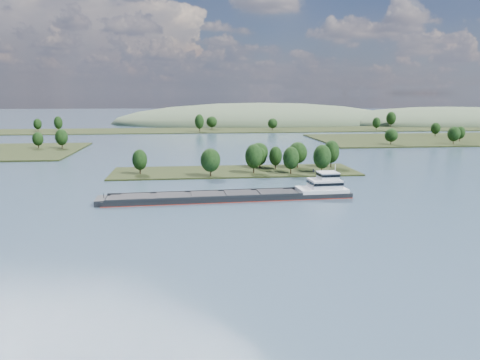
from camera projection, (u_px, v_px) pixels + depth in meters
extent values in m
plane|color=#35455C|center=(256.00, 207.00, 133.93)|extent=(1800.00, 1800.00, 0.00)
cube|color=black|center=(235.00, 172.00, 192.55)|extent=(100.00, 30.00, 1.20)
cylinder|color=black|center=(291.00, 169.00, 185.26)|extent=(0.50, 0.50, 3.52)
ellipsoid|color=black|center=(291.00, 158.00, 184.44)|extent=(6.55, 6.55, 9.05)
cylinder|color=black|center=(259.00, 162.00, 204.77)|extent=(0.50, 0.50, 3.37)
ellipsoid|color=black|center=(259.00, 152.00, 203.99)|extent=(8.18, 8.18, 8.67)
cylinder|color=black|center=(254.00, 168.00, 186.66)|extent=(0.50, 0.50, 3.82)
ellipsoid|color=black|center=(254.00, 156.00, 185.78)|extent=(7.06, 7.06, 9.82)
cylinder|color=black|center=(260.00, 165.00, 198.44)|extent=(0.50, 0.50, 2.88)
ellipsoid|color=black|center=(260.00, 156.00, 197.77)|extent=(5.75, 5.75, 7.42)
cylinder|color=black|center=(211.00, 172.00, 179.26)|extent=(0.50, 0.50, 3.55)
ellipsoid|color=black|center=(210.00, 160.00, 178.44)|extent=(7.66, 7.66, 9.13)
cylinder|color=black|center=(140.00, 170.00, 184.34)|extent=(0.50, 0.50, 3.22)
ellipsoid|color=black|center=(140.00, 160.00, 183.59)|extent=(5.90, 5.90, 8.28)
cylinder|color=black|center=(275.00, 165.00, 196.21)|extent=(0.50, 0.50, 3.16)
ellipsoid|color=black|center=(276.00, 156.00, 195.47)|extent=(5.53, 5.53, 8.14)
cylinder|color=black|center=(331.00, 163.00, 201.05)|extent=(0.50, 0.50, 3.83)
ellipsoid|color=black|center=(331.00, 152.00, 200.16)|extent=(6.86, 6.86, 9.84)
cylinder|color=black|center=(322.00, 169.00, 186.05)|extent=(0.50, 0.50, 3.76)
ellipsoid|color=black|center=(322.00, 157.00, 185.18)|extent=(7.21, 7.21, 9.67)
cylinder|color=black|center=(297.00, 163.00, 200.30)|extent=(0.50, 0.50, 3.62)
ellipsoid|color=black|center=(298.00, 153.00, 199.46)|extent=(8.21, 8.21, 9.30)
cylinder|color=black|center=(62.00, 145.00, 268.68)|extent=(0.50, 0.50, 3.66)
ellipsoid|color=black|center=(61.00, 137.00, 267.83)|extent=(7.14, 7.14, 9.41)
cylinder|color=black|center=(38.00, 146.00, 268.44)|extent=(0.50, 0.50, 3.09)
ellipsoid|color=black|center=(38.00, 139.00, 267.72)|extent=(6.15, 6.15, 7.95)
cylinder|color=black|center=(391.00, 142.00, 289.50)|extent=(0.50, 0.50, 3.23)
ellipsoid|color=black|center=(391.00, 135.00, 288.75)|extent=(8.01, 8.01, 8.30)
cylinder|color=black|center=(453.00, 141.00, 291.26)|extent=(0.50, 0.50, 3.61)
ellipsoid|color=black|center=(454.00, 134.00, 290.43)|extent=(7.80, 7.80, 9.28)
cylinder|color=black|center=(460.00, 139.00, 307.43)|extent=(0.50, 0.50, 3.24)
ellipsoid|color=black|center=(460.00, 133.00, 306.67)|extent=(6.31, 6.31, 8.34)
cylinder|color=black|center=(435.00, 134.00, 344.12)|extent=(0.50, 0.50, 3.32)
ellipsoid|color=black|center=(436.00, 128.00, 343.35)|extent=(6.94, 6.94, 8.54)
cube|color=black|center=(209.00, 131.00, 407.47)|extent=(900.00, 60.00, 1.20)
cylinder|color=black|center=(38.00, 129.00, 390.03)|extent=(0.50, 0.50, 3.54)
ellipsoid|color=black|center=(38.00, 124.00, 389.21)|extent=(6.74, 6.74, 9.09)
cylinder|color=black|center=(376.00, 128.00, 404.83)|extent=(0.50, 0.50, 3.66)
ellipsoid|color=black|center=(377.00, 123.00, 403.98)|extent=(6.89, 6.89, 9.41)
cylinder|color=black|center=(212.00, 127.00, 412.47)|extent=(0.50, 0.50, 3.79)
ellipsoid|color=black|center=(212.00, 122.00, 411.59)|extent=(9.54, 9.54, 9.74)
cylinder|color=black|center=(391.00, 124.00, 442.02)|extent=(0.50, 0.50, 4.73)
ellipsoid|color=black|center=(391.00, 118.00, 440.92)|extent=(9.03, 9.03, 12.17)
cylinder|color=black|center=(59.00, 129.00, 388.90)|extent=(0.50, 0.50, 4.18)
ellipsoid|color=black|center=(58.00, 123.00, 387.93)|extent=(7.00, 7.00, 10.76)
cylinder|color=black|center=(273.00, 128.00, 402.67)|extent=(0.50, 0.50, 3.37)
ellipsoid|color=black|center=(273.00, 123.00, 401.89)|extent=(8.49, 8.49, 8.66)
cylinder|color=black|center=(199.00, 129.00, 389.11)|extent=(0.50, 0.50, 4.73)
ellipsoid|color=black|center=(199.00, 121.00, 388.01)|extent=(7.65, 7.65, 12.15)
ellipsoid|color=#46583C|center=(447.00, 123.00, 504.66)|extent=(260.00, 140.00, 36.00)
ellipsoid|color=#46583C|center=(260.00, 123.00, 511.81)|extent=(320.00, 160.00, 44.00)
cube|color=black|center=(230.00, 198.00, 143.11)|extent=(75.95, 13.23, 2.08)
cube|color=#A02311|center=(230.00, 199.00, 143.18)|extent=(76.15, 13.43, 0.24)
cube|color=black|center=(204.00, 191.00, 146.15)|extent=(58.51, 3.32, 0.76)
cube|color=black|center=(207.00, 198.00, 137.17)|extent=(58.51, 3.32, 0.76)
cube|color=black|center=(205.00, 195.00, 141.68)|extent=(57.03, 11.34, 0.28)
cube|color=black|center=(135.00, 196.00, 138.31)|extent=(8.88, 8.16, 0.33)
cube|color=black|center=(171.00, 195.00, 139.97)|extent=(8.88, 8.16, 0.33)
cube|color=black|center=(205.00, 194.00, 141.63)|extent=(8.88, 8.16, 0.33)
cube|color=black|center=(239.00, 193.00, 143.29)|extent=(8.88, 8.16, 0.33)
cube|color=black|center=(272.00, 192.00, 144.95)|extent=(8.88, 8.16, 0.33)
cube|color=black|center=(101.00, 201.00, 136.93)|extent=(3.26, 8.63, 1.89)
cylinder|color=black|center=(104.00, 197.00, 136.84)|extent=(0.24, 0.24, 2.08)
cube|color=silver|center=(322.00, 190.00, 147.49)|extent=(15.55, 9.82, 1.13)
cube|color=silver|center=(325.00, 184.00, 147.29)|extent=(9.81, 8.02, 2.83)
cube|color=black|center=(325.00, 182.00, 147.23)|extent=(10.01, 8.22, 0.85)
cube|color=silver|center=(328.00, 176.00, 147.00)|extent=(5.95, 5.95, 2.08)
cube|color=black|center=(328.00, 175.00, 146.93)|extent=(6.14, 6.14, 0.76)
cube|color=silver|center=(328.00, 172.00, 146.79)|extent=(6.34, 6.34, 0.19)
cylinder|color=silver|center=(335.00, 169.00, 146.96)|extent=(0.20, 0.20, 2.46)
cylinder|color=black|center=(314.00, 171.00, 148.90)|extent=(0.50, 0.50, 1.13)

